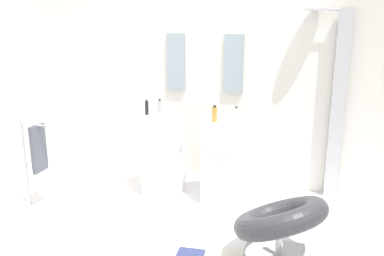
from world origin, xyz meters
name	(u,v)px	position (x,y,z in m)	size (l,w,h in m)	color
ground_plane	(159,247)	(0.00, 0.00, -0.02)	(4.80, 3.60, 0.04)	silver
rear_partition	(206,75)	(0.00, 1.65, 1.30)	(4.80, 0.10, 2.60)	silver
pedestal_sink_left	(164,151)	(-0.34, 1.11, 0.49)	(0.47, 0.47, 1.02)	white
pedestal_sink_right	(223,157)	(0.34, 1.11, 0.49)	(0.47, 0.47, 1.02)	white
vanity_mirror_left	(176,62)	(-0.34, 1.58, 1.44)	(0.22, 0.03, 0.66)	#8C9EA8
vanity_mirror_right	(234,64)	(0.34, 1.58, 1.44)	(0.22, 0.03, 0.66)	#8C9EA8
shower_column	(337,102)	(1.48, 1.53, 1.08)	(0.49, 0.24, 2.05)	#B7BABF
lounge_chair	(280,223)	(1.04, 0.04, 0.35)	(1.08, 1.08, 0.65)	#B7BABF
towel_rack	(36,150)	(-1.48, 0.40, 0.63)	(0.37, 0.22, 0.95)	#B7BABF
magazine_navy	(190,256)	(0.32, -0.12, 0.02)	(0.23, 0.22, 0.02)	navy
soap_bottle_grey	(160,106)	(-0.42, 1.22, 0.99)	(0.05, 0.05, 0.16)	#99999E
soap_bottle_amber	(215,114)	(0.27, 0.97, 0.99)	(0.06, 0.06, 0.17)	#C68C38
soap_bottle_black	(147,108)	(-0.52, 1.07, 0.99)	(0.04, 0.04, 0.17)	black
soap_bottle_clear	(236,114)	(0.47, 1.13, 0.98)	(0.04, 0.04, 0.14)	silver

